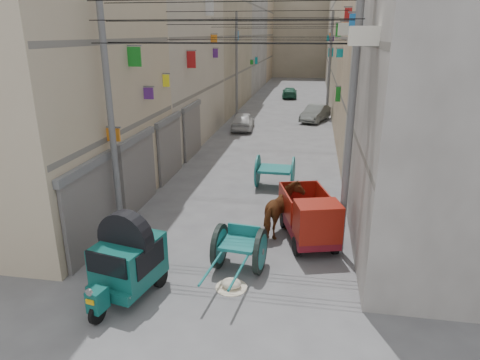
% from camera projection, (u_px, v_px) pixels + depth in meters
% --- Properties ---
extents(building_row_left, '(8.00, 62.00, 14.00)m').
position_uv_depth(building_row_left, '(201.00, 33.00, 39.28)').
color(building_row_left, tan).
rests_on(building_row_left, ground).
extents(building_row_right, '(8.00, 62.00, 14.00)m').
position_uv_depth(building_row_right, '(382.00, 33.00, 36.72)').
color(building_row_right, '#A29D97').
rests_on(building_row_right, ground).
extents(end_cap_building, '(22.00, 10.00, 13.00)m').
position_uv_depth(end_cap_building, '(301.00, 33.00, 67.69)').
color(end_cap_building, gray).
rests_on(end_cap_building, ground).
extents(shutters_left, '(0.18, 14.40, 2.88)m').
position_uv_depth(shutters_left, '(156.00, 157.00, 18.11)').
color(shutters_left, '#505055').
rests_on(shutters_left, ground).
extents(signboards, '(8.22, 40.52, 5.67)m').
position_uv_depth(signboards, '(274.00, 83.00, 27.37)').
color(signboards, '#522078').
rests_on(signboards, ground).
extents(utility_poles, '(7.40, 22.20, 8.00)m').
position_uv_depth(utility_poles, '(266.00, 82.00, 22.84)').
color(utility_poles, '#5D5E60').
rests_on(utility_poles, ground).
extents(overhead_cables, '(7.40, 22.52, 1.12)m').
position_uv_depth(overhead_cables, '(261.00, 26.00, 19.52)').
color(overhead_cables, black).
rests_on(overhead_cables, ground).
extents(auto_rickshaw, '(1.77, 2.59, 1.76)m').
position_uv_depth(auto_rickshaw, '(127.00, 259.00, 10.86)').
color(auto_rickshaw, black).
rests_on(auto_rickshaw, ground).
extents(tonga_cart, '(1.49, 2.98, 1.30)m').
position_uv_depth(tonga_cart, '(239.00, 248.00, 12.15)').
color(tonga_cart, black).
rests_on(tonga_cart, ground).
extents(mini_truck, '(2.12, 3.28, 1.71)m').
position_uv_depth(mini_truck, '(311.00, 221.00, 13.54)').
color(mini_truck, black).
rests_on(mini_truck, ground).
extents(second_cart, '(1.68, 1.50, 1.44)m').
position_uv_depth(second_cart, '(275.00, 171.00, 18.64)').
color(second_cart, '#166261').
rests_on(second_cart, ground).
extents(feed_sack, '(0.53, 0.43, 0.27)m').
position_uv_depth(feed_sack, '(231.00, 283.00, 11.41)').
color(feed_sack, beige).
rests_on(feed_sack, ground).
extents(horse, '(1.45, 2.18, 1.69)m').
position_uv_depth(horse, '(283.00, 211.00, 14.27)').
color(horse, '#603216').
rests_on(horse, ground).
extents(distant_car_white, '(1.68, 3.70, 1.23)m').
position_uv_depth(distant_car_white, '(243.00, 121.00, 30.06)').
color(distant_car_white, '#B7B7B7').
rests_on(distant_car_white, ground).
extents(distant_car_grey, '(2.46, 3.99, 1.24)m').
position_uv_depth(distant_car_grey, '(316.00, 113.00, 32.91)').
color(distant_car_grey, '#5D6360').
rests_on(distant_car_grey, ground).
extents(distant_car_green, '(1.69, 3.79, 1.08)m').
position_uv_depth(distant_car_green, '(290.00, 93.00, 44.92)').
color(distant_car_green, '#1E5740').
rests_on(distant_car_green, ground).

